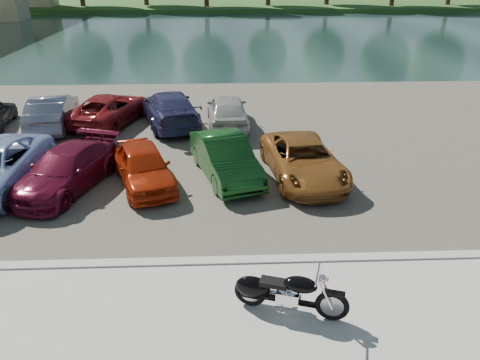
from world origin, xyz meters
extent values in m
plane|color=#595447|center=(0.00, 0.00, 0.00)|extent=(200.00, 200.00, 0.00)
cube|color=#A3A199|center=(0.00, -1.00, 0.05)|extent=(60.00, 6.00, 0.10)
cube|color=#A3A199|center=(0.00, 2.00, 0.07)|extent=(60.00, 0.30, 0.14)
cube|color=#48433A|center=(0.00, 11.00, 0.02)|extent=(60.00, 18.00, 0.04)
cube|color=#1A2F2D|center=(0.00, 40.00, 0.00)|extent=(120.00, 40.00, 0.00)
cube|color=#274A1A|center=(0.00, 72.00, 0.30)|extent=(120.00, 24.00, 0.60)
torus|color=black|center=(0.94, -0.09, 0.44)|extent=(0.68, 0.32, 0.68)
torus|color=black|center=(-0.63, 0.41, 0.44)|extent=(0.68, 0.32, 0.68)
cylinder|color=#B2B2B7|center=(0.94, -0.09, 0.44)|extent=(0.46, 0.20, 0.46)
cylinder|color=#B2B2B7|center=(-0.63, 0.41, 0.44)|extent=(0.46, 0.20, 0.46)
cylinder|color=silver|center=(0.77, -0.14, 0.74)|extent=(0.33, 0.15, 0.63)
cylinder|color=silver|center=(0.83, 0.05, 0.74)|extent=(0.33, 0.15, 0.63)
cylinder|color=silver|center=(0.62, 0.01, 1.13)|extent=(0.26, 0.73, 0.04)
sphere|color=silver|center=(0.72, -0.02, 1.05)|extent=(0.20, 0.20, 0.16)
sphere|color=silver|center=(0.79, -0.04, 1.05)|extent=(0.14, 0.14, 0.11)
cube|color=black|center=(0.94, -0.09, 0.75)|extent=(0.47, 0.27, 0.06)
cube|color=black|center=(0.15, 0.16, 0.38)|extent=(1.17, 0.46, 0.08)
cube|color=silver|center=(0.10, 0.18, 0.45)|extent=(0.53, 0.44, 0.34)
cylinder|color=silver|center=(0.20, 0.15, 0.65)|extent=(0.29, 0.25, 0.27)
cylinder|color=silver|center=(0.01, 0.21, 0.65)|extent=(0.29, 0.25, 0.27)
ellipsoid|color=black|center=(0.32, 0.11, 0.82)|extent=(0.76, 0.55, 0.32)
cube|color=black|center=(-0.18, 0.27, 0.76)|extent=(0.61, 0.43, 0.10)
ellipsoid|color=black|center=(-0.59, 0.40, 0.56)|extent=(0.80, 0.54, 0.50)
cube|color=black|center=(-0.63, 0.41, 0.49)|extent=(0.44, 0.29, 0.30)
cylinder|color=silver|center=(-0.13, 0.42, 0.32)|extent=(1.08, 0.42, 0.09)
cylinder|color=silver|center=(-0.13, 0.42, 0.40)|extent=(1.08, 0.42, 0.09)
cylinder|color=#B2B2B7|center=(-0.05, 0.04, 0.23)|extent=(0.07, 0.14, 0.22)
imported|color=maroon|center=(-6.03, 6.27, 0.68)|extent=(3.00, 4.72, 1.27)
imported|color=#B3290B|center=(-3.65, 6.43, 0.69)|extent=(2.69, 4.09, 1.29)
imported|color=#113F14|center=(-1.06, 6.93, 0.72)|extent=(2.57, 4.38, 1.37)
imported|color=brown|center=(1.49, 6.74, 0.68)|extent=(2.65, 4.81, 1.27)
imported|color=slate|center=(-8.35, 12.30, 0.75)|extent=(1.99, 4.46, 1.42)
imported|color=maroon|center=(-6.05, 12.81, 0.69)|extent=(3.35, 5.11, 1.31)
imported|color=navy|center=(-3.41, 12.55, 0.77)|extent=(3.33, 5.36, 1.45)
imported|color=#B6B7B2|center=(-0.90, 12.15, 0.75)|extent=(1.87, 4.23, 1.42)
camera|label=1|loc=(-1.17, -7.24, 6.56)|focal=35.00mm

